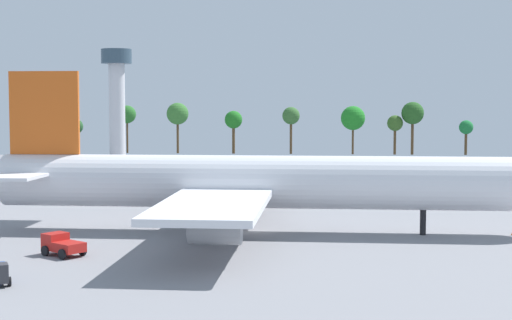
% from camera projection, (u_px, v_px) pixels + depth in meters
% --- Properties ---
extents(ground_plane, '(263.58, 263.58, 0.00)m').
position_uv_depth(ground_plane, '(256.00, 232.00, 90.12)').
color(ground_plane, gray).
extents(cargo_airplane, '(65.90, 52.68, 18.92)m').
position_uv_depth(cargo_airplane, '(253.00, 183.00, 89.72)').
color(cargo_airplane, silver).
rests_on(cargo_airplane, ground_plane).
extents(baggage_tug, '(4.93, 4.37, 2.15)m').
position_uv_depth(baggage_tug, '(62.00, 244.00, 76.24)').
color(baggage_tug, '#B21E19').
rests_on(baggage_tug, ground_plane).
extents(control_tower, '(8.38, 8.38, 30.14)m').
position_uv_depth(control_tower, '(117.00, 92.00, 211.79)').
color(control_tower, silver).
rests_on(control_tower, ground_plane).
extents(tree_line_backdrop, '(123.28, 7.26, 15.73)m').
position_uv_depth(tree_line_backdrop, '(284.00, 118.00, 232.26)').
color(tree_line_backdrop, '#51381E').
rests_on(tree_line_backdrop, ground_plane).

